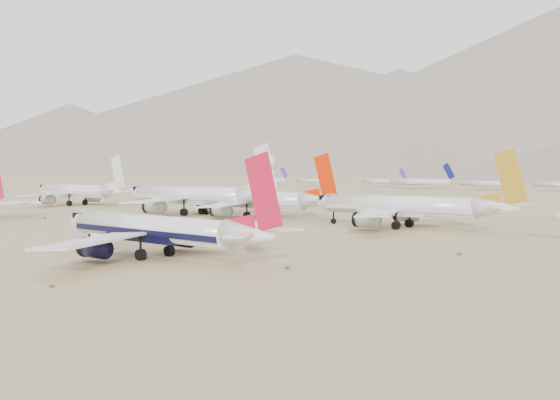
% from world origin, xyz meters
% --- Properties ---
extents(ground, '(7000.00, 7000.00, 0.00)m').
position_xyz_m(ground, '(0.00, 0.00, 0.00)').
color(ground, '#8F7653').
rests_on(ground, ground).
extents(main_airliner, '(47.89, 46.78, 16.90)m').
position_xyz_m(main_airliner, '(2.07, -3.81, 4.65)').
color(main_airliner, white).
rests_on(main_airliner, ground).
extents(row2_gold_tail, '(52.79, 51.63, 18.80)m').
position_xyz_m(row2_gold_tail, '(9.74, 65.72, 5.26)').
color(row2_gold_tail, white).
rests_on(row2_gold_tail, ground).
extents(row2_orange_tail, '(52.04, 50.91, 18.56)m').
position_xyz_m(row2_orange_tail, '(-38.60, 66.55, 5.21)').
color(row2_orange_tail, white).
rests_on(row2_orange_tail, ground).
extents(row2_white_trijet, '(60.55, 59.18, 21.46)m').
position_xyz_m(row2_white_trijet, '(-59.62, 62.85, 6.21)').
color(row2_white_trijet, white).
rests_on(row2_white_trijet, ground).
extents(row2_white_twin, '(53.65, 52.50, 19.17)m').
position_xyz_m(row2_white_twin, '(-131.15, 68.02, 5.40)').
color(row2_white_twin, white).
rests_on(row2_white_twin, ground).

